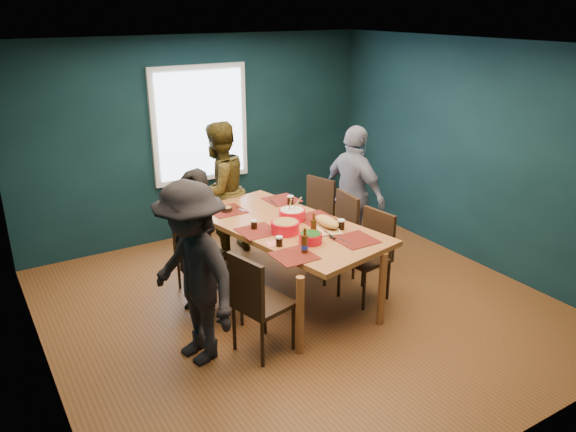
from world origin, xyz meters
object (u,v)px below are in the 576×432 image
Objects in this scene: chair_right_far at (315,210)px; bowl_dumpling at (292,214)px; person_near_left at (193,274)px; chair_left_near at (255,298)px; chair_right_near at (371,248)px; bowl_herbs at (311,238)px; cutting_board at (327,223)px; person_right at (354,195)px; person_back at (219,191)px; chair_right_mid at (339,229)px; person_far_left at (197,244)px; chair_left_far at (193,248)px; dining_table at (287,231)px; chair_left_mid at (210,270)px; bowl_salad at (285,227)px.

bowl_dumpling is (-0.80, -0.72, 0.33)m from chair_right_far.
chair_left_near is at bearing 53.06° from person_near_left.
chair_right_near reaches higher than bowl_herbs.
bowl_dumpling is at bearing 136.67° from cutting_board.
person_right reaches higher than chair_right_far.
bowl_dumpling is (-0.65, 0.58, 0.34)m from chair_right_near.
chair_right_mid is at bearing 107.73° from person_back.
person_right is (2.03, 1.20, 0.27)m from chair_left_near.
person_far_left reaches higher than chair_left_near.
chair_left_far is 1.43m from chair_left_near.
person_near_left is (-1.16, -1.95, -0.02)m from person_back.
chair_left_mid is (-0.93, -0.05, -0.20)m from dining_table.
chair_left_mid reaches higher than dining_table.
person_far_left is 0.89× the size of person_back.
chair_right_near is 2.11m from person_near_left.
cutting_board is at bearing -135.20° from chair_right_far.
bowl_salad is at bearing 97.84° from person_near_left.
dining_table is 10.31× the size of bowl_herbs.
chair_left_near is at bearing -134.28° from cutting_board.
bowl_herbs is at bearing 175.62° from chair_right_near.
person_near_left is (-0.39, -0.54, 0.28)m from chair_left_mid.
person_near_left reaches higher than chair_right_far.
bowl_dumpling is at bearing 99.10° from person_right.
person_back reaches higher than chair_right_near.
person_far_left is at bearing -177.80° from chair_right_far.
chair_right_mid is (1.62, 0.93, 0.00)m from chair_left_near.
person_back is (0.69, 0.76, 0.33)m from chair_left_far.
chair_right_near is 1.67× the size of cutting_board.
cutting_board is (0.47, -1.67, 0.03)m from person_back.
chair_right_far is 1.31m from chair_right_near.
chair_right_near is at bearing 97.46° from person_back.
bowl_salad is 0.51× the size of cutting_board.
person_near_left is (-2.24, -1.39, 0.28)m from chair_right_far.
chair_left_far is at bearing 132.05° from bowl_salad.
chair_right_far is at bearing 83.77° from chair_right_mid.
person_back is 5.84× the size of bowl_salad.
dining_table is at bearing -141.91° from bowl_dumpling.
person_far_left reaches higher than chair_right_mid.
cutting_board is at bearing -133.60° from chair_right_mid.
person_right is at bearing 124.69° from person_back.
chair_right_mid is (1.71, 0.16, 0.02)m from chair_left_mid.
chair_left_near reaches higher than chair_right_near.
chair_left_near is 0.59× the size of person_near_left.
bowl_dumpling is (0.96, 0.91, 0.32)m from chair_left_near.
chair_right_mid is (1.62, -0.50, 0.05)m from chair_left_far.
person_near_left is (-0.35, -0.75, 0.07)m from person_far_left.
chair_left_near is at bearing -153.54° from chair_right_far.
dining_table is 0.99m from person_far_left.
chair_right_far reaches higher than chair_right_near.
person_near_left reaches higher than chair_left_near.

